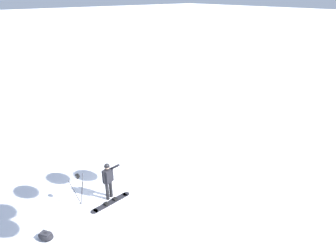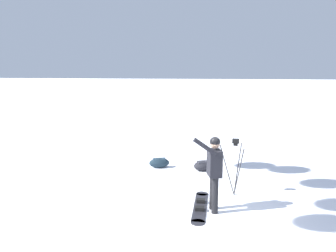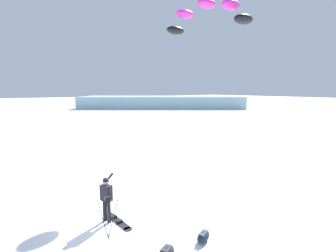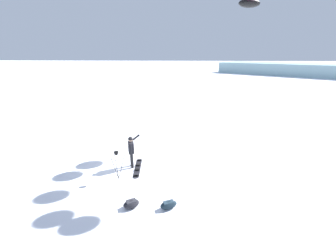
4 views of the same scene
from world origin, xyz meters
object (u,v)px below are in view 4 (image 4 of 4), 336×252
at_px(camera_tripod, 117,159).
at_px(snowboarder, 131,149).
at_px(snowboard, 138,168).
at_px(gear_bag_small, 169,205).
at_px(gear_bag_large, 131,204).

bearing_deg(camera_tripod, snowboarder, 160.48).
bearing_deg(snowboarder, camera_tripod, -19.52).
bearing_deg(snowboard, snowboarder, -114.58).
relative_size(snowboard, gear_bag_small, 2.65).
height_order(snowboarder, snowboard, snowboarder).
distance_m(snowboarder, snowboard, 1.03).
relative_size(gear_bag_large, gear_bag_small, 1.00).
xyz_separation_m(snowboarder, snowboard, (0.14, 0.30, -0.97)).
bearing_deg(camera_tripod, gear_bag_small, 53.46).
height_order(gear_bag_large, gear_bag_small, gear_bag_small).
xyz_separation_m(camera_tripod, gear_bag_small, (1.79, 2.41, -0.83)).
relative_size(camera_tripod, gear_bag_small, 1.99).
xyz_separation_m(snowboarder, camera_tripod, (1.10, -0.39, -0.00)).
bearing_deg(snowboarder, gear_bag_large, 12.13).
bearing_deg(snowboarder, gear_bag_small, 34.97).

